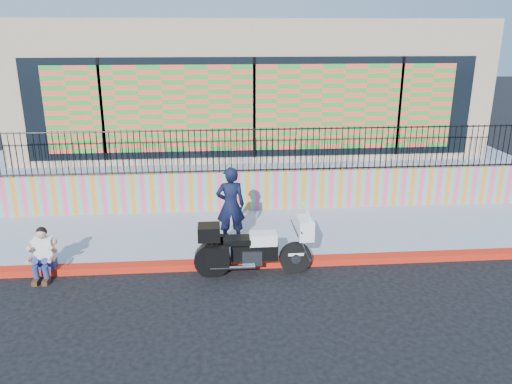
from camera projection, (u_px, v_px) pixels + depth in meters
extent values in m
plane|color=black|center=(269.00, 265.00, 10.99)|extent=(90.00, 90.00, 0.00)
cube|color=red|center=(269.00, 262.00, 10.96)|extent=(16.00, 0.30, 0.15)
cube|color=#959CB3|center=(262.00, 233.00, 12.53)|extent=(16.00, 3.00, 0.15)
cube|color=#FF4375|center=(257.00, 190.00, 13.85)|extent=(16.00, 0.20, 1.10)
cube|color=#959CB3|center=(245.00, 151.00, 18.71)|extent=(16.00, 10.00, 1.25)
cube|color=tan|center=(245.00, 80.00, 17.71)|extent=(14.00, 8.00, 4.00)
cube|color=black|center=(254.00, 108.00, 14.02)|extent=(12.60, 0.04, 2.80)
cube|color=#FA5237|center=(254.00, 108.00, 13.99)|extent=(11.48, 0.02, 2.40)
cylinder|color=black|center=(295.00, 258.00, 10.58)|extent=(0.68, 0.14, 0.68)
cylinder|color=black|center=(212.00, 261.00, 10.44)|extent=(0.68, 0.14, 0.68)
cube|color=black|center=(254.00, 251.00, 10.46)|extent=(0.98, 0.29, 0.35)
cube|color=silver|center=(252.00, 256.00, 10.48)|extent=(0.41, 0.35, 0.31)
cube|color=white|center=(263.00, 238.00, 10.38)|extent=(0.57, 0.33, 0.25)
cube|color=black|center=(237.00, 240.00, 10.35)|extent=(0.57, 0.35, 0.12)
cube|color=white|center=(305.00, 228.00, 10.39)|extent=(0.31, 0.54, 0.43)
cube|color=silver|center=(307.00, 213.00, 10.29)|extent=(0.19, 0.48, 0.35)
cube|color=black|center=(209.00, 232.00, 10.24)|extent=(0.45, 0.43, 0.31)
cube|color=black|center=(217.00, 257.00, 10.09)|extent=(0.50, 0.19, 0.41)
cube|color=black|center=(217.00, 244.00, 10.67)|extent=(0.50, 0.19, 0.41)
cube|color=white|center=(296.00, 253.00, 10.55)|extent=(0.33, 0.17, 0.06)
imported|color=black|center=(231.00, 206.00, 11.54)|extent=(0.70, 0.49, 1.85)
cube|color=navy|center=(47.00, 263.00, 10.54)|extent=(0.36, 0.28, 0.18)
cube|color=white|center=(44.00, 249.00, 10.40)|extent=(0.38, 0.27, 0.54)
sphere|color=tan|center=(41.00, 234.00, 10.25)|extent=(0.21, 0.21, 0.21)
cube|color=#472814|center=(36.00, 282.00, 10.18)|extent=(0.11, 0.26, 0.10)
cube|color=#472814|center=(46.00, 281.00, 10.19)|extent=(0.11, 0.26, 0.10)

